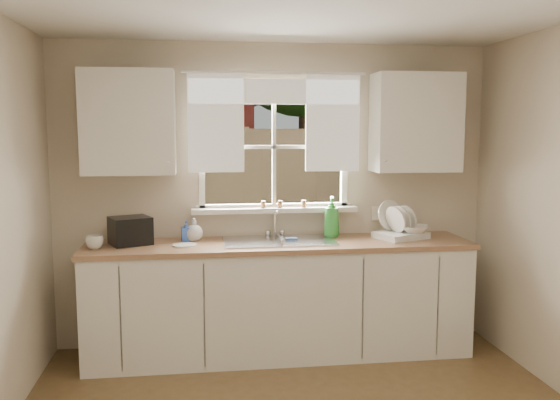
{
  "coord_description": "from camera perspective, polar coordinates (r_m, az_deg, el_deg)",
  "views": [
    {
      "loc": [
        -0.62,
        -2.88,
        1.8
      ],
      "look_at": [
        0.0,
        1.65,
        1.25
      ],
      "focal_mm": 38.0,
      "sensor_mm": 36.0,
      "label": 1
    }
  ],
  "objects": [
    {
      "name": "saucer",
      "position": [
        4.6,
        -9.16,
        -4.31
      ],
      "size": [
        0.18,
        0.18,
        0.01
      ],
      "primitive_type": "cylinder",
      "color": "white",
      "rests_on": "countertop"
    },
    {
      "name": "upper_cabinet_right",
      "position": [
        5.03,
        12.93,
        7.26
      ],
      "size": [
        0.7,
        0.33,
        0.8
      ],
      "primitive_type": "cube",
      "color": "silver",
      "rests_on": "room_walls"
    },
    {
      "name": "sill_jars",
      "position": [
        4.91,
        0.24,
        -0.4
      ],
      "size": [
        0.38,
        0.04,
        0.06
      ],
      "color": "brown",
      "rests_on": "window"
    },
    {
      "name": "sink",
      "position": [
        4.73,
        -0.1,
        -4.87
      ],
      "size": [
        0.88,
        0.52,
        0.4
      ],
      "color": "#B7B7BC",
      "rests_on": "countertop"
    },
    {
      "name": "room_walls",
      "position": [
        2.94,
        4.55,
        -4.24
      ],
      "size": [
        3.62,
        4.02,
        2.5
      ],
      "color": "beige",
      "rests_on": "ground"
    },
    {
      "name": "soap_bottle_b",
      "position": [
        4.78,
        -9.03,
        -2.96
      ],
      "size": [
        0.08,
        0.08,
        0.16
      ],
      "primitive_type": "imported",
      "rotation": [
        0.0,
        0.0,
        0.13
      ],
      "color": "blue",
      "rests_on": "countertop"
    },
    {
      "name": "window",
      "position": [
        4.93,
        -0.55,
        3.21
      ],
      "size": [
        1.38,
        0.16,
        1.06
      ],
      "color": "white",
      "rests_on": "room_walls"
    },
    {
      "name": "cup",
      "position": [
        4.62,
        -17.42,
        -3.92
      ],
      "size": [
        0.17,
        0.17,
        0.1
      ],
      "primitive_type": "imported",
      "rotation": [
        0.0,
        0.0,
        0.41
      ],
      "color": "beige",
      "rests_on": "countertop"
    },
    {
      "name": "wall_outlet",
      "position": [
        5.14,
        9.25,
        -1.28
      ],
      "size": [
        0.08,
        0.01,
        0.12
      ],
      "primitive_type": "cube",
      "color": "beige",
      "rests_on": "room_walls"
    },
    {
      "name": "dish_rack",
      "position": [
        4.95,
        11.46,
        -2.77
      ],
      "size": [
        0.47,
        0.42,
        0.3
      ],
      "color": "silver",
      "rests_on": "countertop"
    },
    {
      "name": "countertop",
      "position": [
        4.69,
        -0.05,
        -4.33
      ],
      "size": [
        3.04,
        0.65,
        0.04
      ],
      "primitive_type": "cube",
      "color": "#956B4A",
      "rests_on": "base_cabinets"
    },
    {
      "name": "soap_bottle_c",
      "position": [
        4.78,
        -8.29,
        -2.83
      ],
      "size": [
        0.15,
        0.15,
        0.18
      ],
      "primitive_type": "imported",
      "rotation": [
        0.0,
        0.0,
        -0.02
      ],
      "color": "beige",
      "rests_on": "countertop"
    },
    {
      "name": "curtains",
      "position": [
        4.87,
        -0.48,
        8.43
      ],
      "size": [
        1.5,
        0.03,
        0.81
      ],
      "color": "white",
      "rests_on": "room_walls"
    },
    {
      "name": "soap_bottle_a",
      "position": [
        4.91,
        5.01,
        -1.61
      ],
      "size": [
        0.14,
        0.14,
        0.34
      ],
      "primitive_type": "imported",
      "rotation": [
        0.0,
        0.0,
        -0.07
      ],
      "color": "green",
      "rests_on": "countertop"
    },
    {
      "name": "backyard",
      "position": [
        11.48,
        -1.78,
        15.19
      ],
      "size": [
        20.0,
        10.0,
        6.13
      ],
      "color": "#335421",
      "rests_on": "ground"
    },
    {
      "name": "base_cabinets",
      "position": [
        4.8,
        -0.05,
        -9.66
      ],
      "size": [
        3.0,
        0.62,
        0.87
      ],
      "primitive_type": "cube",
      "color": "silver",
      "rests_on": "ground"
    },
    {
      "name": "black_appliance",
      "position": [
        4.73,
        -14.21,
        -2.87
      ],
      "size": [
        0.37,
        0.35,
        0.21
      ],
      "primitive_type": "cube",
      "rotation": [
        0.0,
        0.0,
        0.4
      ],
      "color": "black",
      "rests_on": "countertop"
    },
    {
      "name": "bowl",
      "position": [
        4.95,
        12.86,
        -2.74
      ],
      "size": [
        0.3,
        0.3,
        0.06
      ],
      "primitive_type": "imported",
      "rotation": [
        0.0,
        0.0,
        -0.4
      ],
      "color": "white",
      "rests_on": "dish_rack"
    },
    {
      "name": "upper_cabinet_left",
      "position": [
        4.73,
        -14.34,
        7.25
      ],
      "size": [
        0.7,
        0.33,
        0.8
      ],
      "primitive_type": "cube",
      "color": "silver",
      "rests_on": "room_walls"
    }
  ]
}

